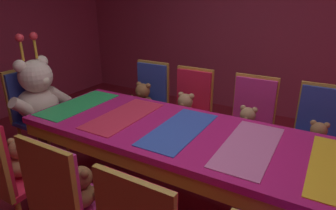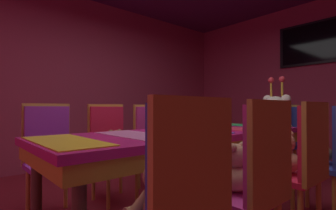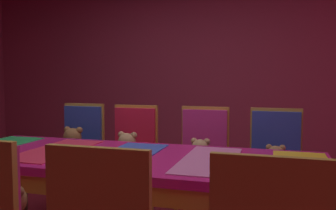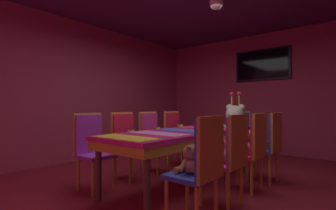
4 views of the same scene
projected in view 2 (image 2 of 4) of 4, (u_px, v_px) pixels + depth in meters
The scene contains 21 objects.
wall_back at pixel (320, 81), 4.34m from camera, with size 5.20×0.12×2.80m, color #99334C.
wall_left at pixel (75, 80), 4.21m from camera, with size 0.12×6.40×2.80m, color #99334C.
banquet_table at pixel (187, 141), 2.23m from camera, with size 0.90×2.47×0.75m.
chair_left_0 at pixel (49, 147), 2.29m from camera, with size 0.42×0.41×0.98m.
chair_left_1 at pixel (109, 141), 2.71m from camera, with size 0.42×0.41×0.98m.
teddy_left_1 at pixel (116, 144), 2.60m from camera, with size 0.22×0.28×0.26m.
chair_left_2 at pixel (152, 137), 3.07m from camera, with size 0.42×0.41×0.98m.
teddy_left_2 at pixel (159, 140), 2.96m from camera, with size 0.23×0.29×0.28m.
chair_left_3 at pixel (189, 134), 3.47m from camera, with size 0.42×0.41×0.98m.
teddy_left_3 at pixel (196, 136), 3.36m from camera, with size 0.24×0.30×0.29m.
chair_right_0 at pixel (180, 198), 0.98m from camera, with size 0.42×0.41×0.98m.
teddy_right_0 at pixel (157, 195), 1.09m from camera, with size 0.22×0.28×0.26m.
chair_right_1 at pixel (257, 172), 1.37m from camera, with size 0.42×0.41×0.98m.
teddy_right_1 at pixel (235, 170), 1.48m from camera, with size 0.23×0.30×0.29m.
chair_right_2 at pixel (304, 157), 1.79m from camera, with size 0.42×0.41×0.98m.
teddy_right_2 at pixel (284, 155), 1.90m from camera, with size 0.26×0.33×0.31m.
chair_right_3 at pixel (336, 150), 2.12m from camera, with size 0.42×0.41×0.98m.
teddy_right_3 at pixel (316, 147), 2.23m from camera, with size 0.27×0.35×0.33m.
throne_chair at pixel (281, 134), 3.40m from camera, with size 0.41×0.42×0.98m.
king_teddy_bear at pixel (275, 124), 3.29m from camera, with size 0.70×0.54×0.89m.
wall_tv at pixel (317, 42), 4.29m from camera, with size 1.25×0.06×0.73m.
Camera 2 is at (1.58, -1.59, 0.94)m, focal length 27.31 mm.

